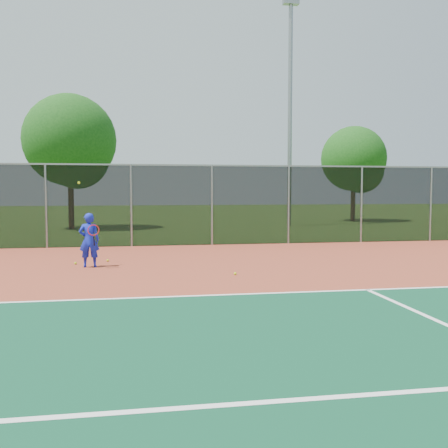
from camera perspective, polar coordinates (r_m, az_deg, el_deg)
The scene contains 10 objects.
ground at distance 7.45m, azimuth 12.00°, elevation -12.65°, with size 120.00×120.00×0.00m, color #305418.
court_apron at distance 9.28m, azimuth 7.43°, elevation -9.21°, with size 30.00×20.00×0.02m, color #9B3E27.
fence_back at distance 18.83m, azimuth -1.39°, elevation 2.29°, with size 30.00×0.06×3.03m.
tennis_player at distance 13.93m, azimuth -15.15°, elevation -1.77°, with size 0.59×0.59×2.31m.
practice_ball_1 at distance 12.31m, azimuth 1.29°, elevation -5.69°, with size 0.07×0.07×0.07m, color #BDDB19.
practice_ball_4 at distance 14.60m, azimuth -16.61°, elevation -4.32°, with size 0.07×0.07×0.07m, color #BDDB19.
practice_ball_5 at distance 14.93m, azimuth -13.15°, elevation -4.08°, with size 0.07×0.07×0.07m, color #BDDB19.
floodlight_n at distance 29.53m, azimuth 7.56°, elevation 13.88°, with size 0.90×0.40×12.85m.
tree_back_left at distance 27.95m, azimuth -17.03°, elevation 8.69°, with size 4.88×4.88×7.16m.
tree_back_mid at distance 34.19m, azimuth 14.80°, elevation 6.90°, with size 4.27×4.27×6.27m.
Camera 1 is at (-2.64, -6.64, 2.13)m, focal length 40.00 mm.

